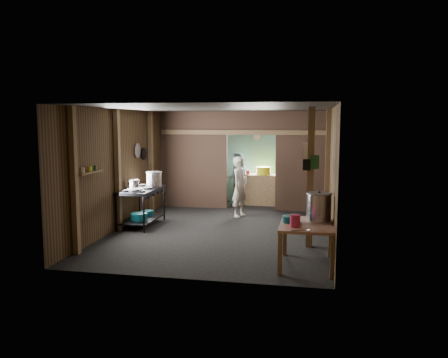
% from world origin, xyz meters
% --- Properties ---
extents(floor, '(4.50, 7.00, 0.00)m').
position_xyz_m(floor, '(0.00, 0.00, 0.00)').
color(floor, black).
rests_on(floor, ground).
extents(ceiling, '(4.50, 7.00, 0.00)m').
position_xyz_m(ceiling, '(0.00, 0.00, 2.60)').
color(ceiling, '#272522').
rests_on(ceiling, ground).
extents(wall_back, '(4.50, 0.00, 2.60)m').
position_xyz_m(wall_back, '(0.00, 3.50, 1.30)').
color(wall_back, brown).
rests_on(wall_back, ground).
extents(wall_front, '(4.50, 0.00, 2.60)m').
position_xyz_m(wall_front, '(0.00, -3.50, 1.30)').
color(wall_front, brown).
rests_on(wall_front, ground).
extents(wall_left, '(0.00, 7.00, 2.60)m').
position_xyz_m(wall_left, '(-2.25, 0.00, 1.30)').
color(wall_left, brown).
rests_on(wall_left, ground).
extents(wall_right, '(0.00, 7.00, 2.60)m').
position_xyz_m(wall_right, '(2.25, 0.00, 1.30)').
color(wall_right, brown).
rests_on(wall_right, ground).
extents(partition_left, '(1.85, 0.10, 2.60)m').
position_xyz_m(partition_left, '(-1.32, 2.20, 1.30)').
color(partition_left, '#4A3528').
rests_on(partition_left, floor).
extents(partition_right, '(1.35, 0.10, 2.60)m').
position_xyz_m(partition_right, '(1.57, 2.20, 1.30)').
color(partition_right, '#4A3528').
rests_on(partition_right, floor).
extents(partition_header, '(1.30, 0.10, 0.60)m').
position_xyz_m(partition_header, '(0.25, 2.20, 2.30)').
color(partition_header, '#4A3528').
rests_on(partition_header, wall_back).
extents(turquoise_panel, '(4.40, 0.06, 2.50)m').
position_xyz_m(turquoise_panel, '(0.00, 3.44, 1.25)').
color(turquoise_panel, '#68BAB8').
rests_on(turquoise_panel, wall_back).
extents(back_counter, '(1.20, 0.50, 0.85)m').
position_xyz_m(back_counter, '(0.30, 2.95, 0.42)').
color(back_counter, '#907852').
rests_on(back_counter, floor).
extents(wall_clock, '(0.20, 0.03, 0.20)m').
position_xyz_m(wall_clock, '(0.25, 3.40, 1.90)').
color(wall_clock, silver).
rests_on(wall_clock, wall_back).
extents(post_left_a, '(0.10, 0.12, 2.60)m').
position_xyz_m(post_left_a, '(-2.18, -2.60, 1.30)').
color(post_left_a, '#907852').
rests_on(post_left_a, floor).
extents(post_left_b, '(0.10, 0.12, 2.60)m').
position_xyz_m(post_left_b, '(-2.18, -0.80, 1.30)').
color(post_left_b, '#907852').
rests_on(post_left_b, floor).
extents(post_left_c, '(0.10, 0.12, 2.60)m').
position_xyz_m(post_left_c, '(-2.18, 1.20, 1.30)').
color(post_left_c, '#907852').
rests_on(post_left_c, floor).
extents(post_right, '(0.10, 0.12, 2.60)m').
position_xyz_m(post_right, '(2.18, -0.20, 1.30)').
color(post_right, '#907852').
rests_on(post_right, floor).
extents(post_free, '(0.12, 0.12, 2.60)m').
position_xyz_m(post_free, '(1.85, -1.30, 1.30)').
color(post_free, '#907852').
rests_on(post_free, floor).
extents(cross_beam, '(4.40, 0.12, 0.12)m').
position_xyz_m(cross_beam, '(0.00, 2.15, 2.05)').
color(cross_beam, '#907852').
rests_on(cross_beam, wall_left).
extents(pan_lid_big, '(0.03, 0.34, 0.34)m').
position_xyz_m(pan_lid_big, '(-2.21, 0.40, 1.65)').
color(pan_lid_big, gray).
rests_on(pan_lid_big, wall_left).
extents(pan_lid_small, '(0.03, 0.30, 0.30)m').
position_xyz_m(pan_lid_small, '(-2.21, 0.80, 1.55)').
color(pan_lid_small, black).
rests_on(pan_lid_small, wall_left).
extents(wall_shelf, '(0.14, 0.80, 0.03)m').
position_xyz_m(wall_shelf, '(-2.15, -2.10, 1.40)').
color(wall_shelf, '#907852').
rests_on(wall_shelf, wall_left).
extents(jar_white, '(0.07, 0.07, 0.10)m').
position_xyz_m(jar_white, '(-2.15, -2.35, 1.47)').
color(jar_white, silver).
rests_on(jar_white, wall_shelf).
extents(jar_yellow, '(0.08, 0.08, 0.10)m').
position_xyz_m(jar_yellow, '(-2.15, -2.10, 1.47)').
color(jar_yellow, yellow).
rests_on(jar_yellow, wall_shelf).
extents(jar_green, '(0.06, 0.06, 0.10)m').
position_xyz_m(jar_green, '(-2.15, -1.88, 1.47)').
color(jar_green, '#1E5023').
rests_on(jar_green, wall_shelf).
extents(bag_white, '(0.22, 0.15, 0.32)m').
position_xyz_m(bag_white, '(1.80, -1.22, 1.78)').
color(bag_white, silver).
rests_on(bag_white, post_free).
extents(bag_green, '(0.16, 0.12, 0.24)m').
position_xyz_m(bag_green, '(1.92, -1.36, 1.60)').
color(bag_green, '#1E5023').
rests_on(bag_green, post_free).
extents(bag_black, '(0.14, 0.10, 0.20)m').
position_xyz_m(bag_black, '(1.78, -1.38, 1.55)').
color(bag_black, black).
rests_on(bag_black, post_free).
extents(gas_range, '(0.73, 1.43, 0.84)m').
position_xyz_m(gas_range, '(-1.88, -0.25, 0.42)').
color(gas_range, black).
rests_on(gas_range, floor).
extents(prep_table, '(0.86, 1.19, 0.70)m').
position_xyz_m(prep_table, '(1.83, -2.49, 0.35)').
color(prep_table, tan).
rests_on(prep_table, floor).
extents(stove_pot_large, '(0.40, 0.40, 0.36)m').
position_xyz_m(stove_pot_large, '(-1.71, 0.13, 1.00)').
color(stove_pot_large, '#B1B1BE').
rests_on(stove_pot_large, gas_range).
extents(stove_pot_med, '(0.30, 0.30, 0.22)m').
position_xyz_m(stove_pot_med, '(-2.05, -0.27, 0.93)').
color(stove_pot_med, '#B1B1BE').
rests_on(stove_pot_med, gas_range).
extents(frying_pan, '(0.50, 0.63, 0.08)m').
position_xyz_m(frying_pan, '(-1.88, -0.62, 0.87)').
color(frying_pan, gray).
rests_on(frying_pan, gas_range).
extents(blue_tub_front, '(0.37, 0.37, 0.15)m').
position_xyz_m(blue_tub_front, '(-1.88, -0.42, 0.24)').
color(blue_tub_front, '#0A4B55').
rests_on(blue_tub_front, gas_range).
extents(blue_tub_back, '(0.28, 0.28, 0.11)m').
position_xyz_m(blue_tub_back, '(-1.88, 0.09, 0.22)').
color(blue_tub_back, '#0A4B55').
rests_on(blue_tub_back, gas_range).
extents(stock_pot, '(0.51, 0.51, 0.49)m').
position_xyz_m(stock_pot, '(2.01, -2.25, 0.93)').
color(stock_pot, '#B1B1BE').
rests_on(stock_pot, prep_table).
extents(wash_basin, '(0.32, 0.32, 0.11)m').
position_xyz_m(wash_basin, '(1.57, -2.45, 0.76)').
color(wash_basin, '#0A4B55').
rests_on(wash_basin, prep_table).
extents(pink_bucket, '(0.20, 0.20, 0.19)m').
position_xyz_m(pink_bucket, '(1.65, -2.77, 0.80)').
color(pink_bucket, '#C52B5C').
rests_on(pink_bucket, prep_table).
extents(knife, '(0.30, 0.12, 0.01)m').
position_xyz_m(knife, '(1.74, -3.02, 0.71)').
color(knife, '#B1B1BE').
rests_on(knife, prep_table).
extents(yellow_tub, '(0.40, 0.40, 0.22)m').
position_xyz_m(yellow_tub, '(0.50, 2.95, 0.96)').
color(yellow_tub, yellow).
rests_on(yellow_tub, back_counter).
extents(red_cup, '(0.11, 0.11, 0.13)m').
position_xyz_m(red_cup, '(0.06, 2.95, 0.91)').
color(red_cup, '#BB2E3A').
rests_on(red_cup, back_counter).
extents(cook, '(0.53, 0.63, 1.48)m').
position_xyz_m(cook, '(0.12, 1.19, 0.74)').
color(cook, beige).
rests_on(cook, floor).
extents(worker_back, '(0.86, 0.78, 1.46)m').
position_xyz_m(worker_back, '(-0.25, 2.89, 0.73)').
color(worker_back, slate).
rests_on(worker_back, floor).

